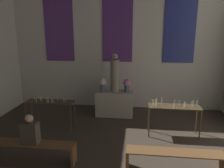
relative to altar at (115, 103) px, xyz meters
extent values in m
cube|color=silver|center=(0.00, 0.96, 2.35)|extent=(8.10, 0.12, 5.58)
cube|color=#60337F|center=(-2.20, 0.88, 2.91)|extent=(1.10, 0.03, 3.12)
cube|color=#60337F|center=(0.00, 0.88, 2.91)|extent=(1.10, 0.03, 3.12)
cube|color=navy|center=(2.20, 0.88, 2.91)|extent=(1.10, 0.03, 3.12)
cube|color=#ADA38E|center=(0.00, 0.00, 0.00)|extent=(1.28, 0.61, 0.87)
cylinder|color=gray|center=(0.00, 0.00, 0.98)|extent=(0.30, 0.30, 1.10)
sphere|color=gray|center=(0.00, 0.00, 1.64)|extent=(0.21, 0.21, 0.21)
cylinder|color=#4C5666|center=(-0.42, 0.00, 0.55)|extent=(0.18, 0.18, 0.24)
sphere|color=silver|center=(-0.42, 0.00, 0.76)|extent=(0.24, 0.24, 0.24)
cylinder|color=#4C5666|center=(0.42, 0.00, 0.55)|extent=(0.18, 0.18, 0.24)
sphere|color=#C66B9E|center=(0.42, 0.00, 0.76)|extent=(0.24, 0.24, 0.24)
cube|color=#473823|center=(-1.81, -1.33, 0.43)|extent=(1.43, 0.47, 0.02)
cylinder|color=#473823|center=(-2.50, -1.54, -0.01)|extent=(0.04, 0.04, 0.85)
cylinder|color=#473823|center=(-1.13, -1.54, -0.01)|extent=(0.04, 0.04, 0.85)
cylinder|color=#473823|center=(-2.50, -1.12, -0.01)|extent=(0.04, 0.04, 0.85)
cylinder|color=#473823|center=(-1.13, -1.12, -0.01)|extent=(0.04, 0.04, 0.85)
cylinder|color=silver|center=(-1.59, -1.25, 0.52)|extent=(0.02, 0.02, 0.16)
sphere|color=#F9CC4C|center=(-1.59, -1.25, 0.61)|extent=(0.02, 0.02, 0.02)
cylinder|color=silver|center=(-1.84, -1.43, 0.50)|extent=(0.02, 0.02, 0.13)
sphere|color=#F9CC4C|center=(-1.84, -1.43, 0.58)|extent=(0.02, 0.02, 0.02)
cylinder|color=silver|center=(-1.40, -1.27, 0.49)|extent=(0.02, 0.02, 0.10)
sphere|color=#F9CC4C|center=(-1.40, -1.27, 0.55)|extent=(0.02, 0.02, 0.02)
cylinder|color=silver|center=(-2.16, -1.46, 0.51)|extent=(0.02, 0.02, 0.15)
sphere|color=#F9CC4C|center=(-2.16, -1.46, 0.59)|extent=(0.02, 0.02, 0.02)
cylinder|color=silver|center=(-1.33, -1.31, 0.50)|extent=(0.02, 0.02, 0.12)
sphere|color=#F9CC4C|center=(-1.33, -1.31, 0.57)|extent=(0.02, 0.02, 0.02)
cylinder|color=silver|center=(-2.06, -1.34, 0.52)|extent=(0.02, 0.02, 0.16)
sphere|color=#F9CC4C|center=(-2.06, -1.34, 0.61)|extent=(0.02, 0.02, 0.02)
cylinder|color=silver|center=(-2.24, -1.15, 0.52)|extent=(0.02, 0.02, 0.17)
sphere|color=#F9CC4C|center=(-2.24, -1.15, 0.61)|extent=(0.02, 0.02, 0.02)
cylinder|color=silver|center=(-1.80, -1.44, 0.50)|extent=(0.02, 0.02, 0.12)
sphere|color=#F9CC4C|center=(-1.80, -1.44, 0.57)|extent=(0.02, 0.02, 0.02)
cylinder|color=silver|center=(-1.78, -1.17, 0.49)|extent=(0.02, 0.02, 0.10)
sphere|color=#F9CC4C|center=(-1.78, -1.17, 0.55)|extent=(0.02, 0.02, 0.02)
cylinder|color=silver|center=(-2.37, -1.16, 0.50)|extent=(0.02, 0.02, 0.13)
sphere|color=#F9CC4C|center=(-2.37, -1.16, 0.57)|extent=(0.02, 0.02, 0.02)
cylinder|color=silver|center=(-2.14, -1.24, 0.51)|extent=(0.02, 0.02, 0.14)
sphere|color=#F9CC4C|center=(-2.14, -1.24, 0.59)|extent=(0.02, 0.02, 0.02)
cylinder|color=silver|center=(-1.65, -1.46, 0.51)|extent=(0.02, 0.02, 0.15)
sphere|color=#F9CC4C|center=(-1.65, -1.46, 0.60)|extent=(0.02, 0.02, 0.02)
cylinder|color=silver|center=(-1.90, -1.22, 0.49)|extent=(0.02, 0.02, 0.10)
sphere|color=#F9CC4C|center=(-1.90, -1.22, 0.55)|extent=(0.02, 0.02, 0.02)
cylinder|color=silver|center=(-2.34, -1.22, 0.49)|extent=(0.02, 0.02, 0.11)
sphere|color=#F9CC4C|center=(-2.34, -1.22, 0.56)|extent=(0.02, 0.02, 0.02)
cylinder|color=silver|center=(-1.71, -1.43, 0.52)|extent=(0.02, 0.02, 0.17)
sphere|color=#F9CC4C|center=(-1.71, -1.43, 0.62)|extent=(0.02, 0.02, 0.02)
cube|color=#473823|center=(1.81, -1.33, 0.43)|extent=(1.43, 0.47, 0.02)
cylinder|color=#473823|center=(1.13, -1.54, -0.01)|extent=(0.04, 0.04, 0.85)
cylinder|color=#473823|center=(2.50, -1.54, -0.01)|extent=(0.04, 0.04, 0.85)
cylinder|color=#473823|center=(1.13, -1.12, -0.01)|extent=(0.04, 0.04, 0.85)
cylinder|color=#473823|center=(2.50, -1.12, -0.01)|extent=(0.04, 0.04, 0.85)
cylinder|color=silver|center=(1.20, -1.39, 0.52)|extent=(0.02, 0.02, 0.17)
sphere|color=#F9CC4C|center=(1.20, -1.39, 0.62)|extent=(0.02, 0.02, 0.02)
cylinder|color=silver|center=(1.30, -1.17, 0.49)|extent=(0.02, 0.02, 0.11)
sphere|color=#F9CC4C|center=(1.30, -1.17, 0.56)|extent=(0.02, 0.02, 0.02)
cylinder|color=silver|center=(1.77, -1.52, 0.51)|extent=(0.02, 0.02, 0.15)
sphere|color=#F9CC4C|center=(1.77, -1.52, 0.60)|extent=(0.02, 0.02, 0.02)
cylinder|color=silver|center=(1.33, -1.36, 0.50)|extent=(0.02, 0.02, 0.12)
sphere|color=#F9CC4C|center=(1.33, -1.36, 0.57)|extent=(0.02, 0.02, 0.02)
cylinder|color=silver|center=(1.23, -1.46, 0.52)|extent=(0.02, 0.02, 0.17)
sphere|color=#F9CC4C|center=(1.23, -1.46, 0.62)|extent=(0.02, 0.02, 0.02)
cylinder|color=silver|center=(2.33, -1.28, 0.51)|extent=(0.02, 0.02, 0.15)
sphere|color=#F9CC4C|center=(2.33, -1.28, 0.60)|extent=(0.02, 0.02, 0.02)
cylinder|color=silver|center=(1.48, -1.19, 0.52)|extent=(0.02, 0.02, 0.17)
sphere|color=#F9CC4C|center=(1.48, -1.19, 0.62)|extent=(0.02, 0.02, 0.02)
cylinder|color=silver|center=(1.83, -1.24, 0.50)|extent=(0.02, 0.02, 0.13)
sphere|color=#F9CC4C|center=(1.83, -1.24, 0.58)|extent=(0.02, 0.02, 0.02)
cylinder|color=silver|center=(2.06, -1.42, 0.50)|extent=(0.02, 0.02, 0.13)
sphere|color=#F9CC4C|center=(2.06, -1.42, 0.58)|extent=(0.02, 0.02, 0.02)
cylinder|color=silver|center=(2.47, -1.14, 0.49)|extent=(0.02, 0.02, 0.11)
sphere|color=#F9CC4C|center=(2.47, -1.14, 0.55)|extent=(0.02, 0.02, 0.02)
cylinder|color=silver|center=(1.33, -1.18, 0.51)|extent=(0.02, 0.02, 0.14)
sphere|color=#F9CC4C|center=(1.33, -1.18, 0.59)|extent=(0.02, 0.02, 0.02)
cylinder|color=silver|center=(2.09, -1.38, 0.51)|extent=(0.02, 0.02, 0.14)
sphere|color=#F9CC4C|center=(2.09, -1.38, 0.59)|extent=(0.02, 0.02, 0.02)
cylinder|color=silver|center=(2.30, -1.23, 0.49)|extent=(0.02, 0.02, 0.11)
sphere|color=#F9CC4C|center=(2.30, -1.23, 0.56)|extent=(0.02, 0.02, 0.02)
cylinder|color=silver|center=(1.29, -1.50, 0.52)|extent=(0.02, 0.02, 0.17)
sphere|color=#F9CC4C|center=(1.29, -1.50, 0.62)|extent=(0.02, 0.02, 0.02)
cylinder|color=silver|center=(1.96, -1.23, 0.50)|extent=(0.02, 0.02, 0.12)
sphere|color=#F9CC4C|center=(1.96, -1.23, 0.57)|extent=(0.02, 0.02, 0.02)
cube|color=brown|center=(-1.58, -3.04, 0.02)|extent=(2.02, 0.36, 0.03)
cube|color=brown|center=(-0.60, -3.04, -0.22)|extent=(0.06, 0.32, 0.44)
cube|color=brown|center=(1.58, -3.04, 0.02)|extent=(2.02, 0.36, 0.03)
cube|color=brown|center=(0.60, -3.04, -0.22)|extent=(0.06, 0.32, 0.44)
cube|color=brown|center=(2.56, -3.04, -0.22)|extent=(0.06, 0.32, 0.44)
cube|color=#4C4238|center=(-1.57, -3.04, 0.27)|extent=(0.36, 0.24, 0.49)
sphere|color=tan|center=(-1.57, -3.04, 0.61)|extent=(0.19, 0.19, 0.19)
camera|label=1|loc=(0.76, -7.25, 2.49)|focal=35.00mm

